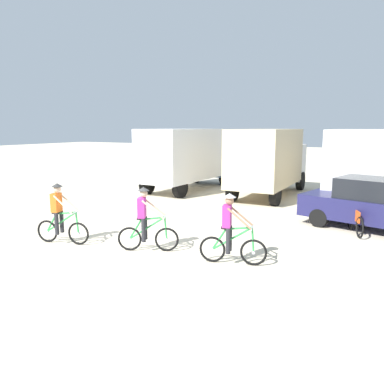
{
  "coord_description": "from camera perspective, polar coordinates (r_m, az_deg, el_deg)",
  "views": [
    {
      "loc": [
        6.82,
        -8.95,
        3.44
      ],
      "look_at": [
        0.24,
        3.23,
        1.1
      ],
      "focal_mm": 35.96,
      "sensor_mm": 36.0,
      "label": 1
    }
  ],
  "objects": [
    {
      "name": "cyclist_near_camera",
      "position": [
        9.78,
        5.76,
        -5.83
      ],
      "size": [
        1.69,
        0.62,
        1.82
      ],
      "color": "black",
      "rests_on": "ground"
    },
    {
      "name": "sedan_parked",
      "position": [
        14.29,
        24.63,
        -1.61
      ],
      "size": [
        4.5,
        2.71,
        1.76
      ],
      "color": "#1E1E4C",
      "rests_on": "ground"
    },
    {
      "name": "box_truck_tan_camper",
      "position": [
        19.68,
        11.34,
        4.84
      ],
      "size": [
        2.44,
        6.77,
        3.35
      ],
      "color": "#CCB78E",
      "rests_on": "ground"
    },
    {
      "name": "cyclist_orange_shirt",
      "position": [
        12.08,
        -18.98,
        -3.35
      ],
      "size": [
        1.69,
        0.6,
        1.82
      ],
      "color": "black",
      "rests_on": "ground"
    },
    {
      "name": "ground_plane",
      "position": [
        11.77,
        -8.6,
        -7.52
      ],
      "size": [
        120.0,
        120.0,
        0.0
      ],
      "primitive_type": "plane",
      "color": "beige"
    },
    {
      "name": "bicycle_spare",
      "position": [
        13.65,
        22.99,
        -4.06
      ],
      "size": [
        0.77,
        1.63,
        0.97
      ],
      "color": "black",
      "rests_on": "ground"
    },
    {
      "name": "box_truck_white_box",
      "position": [
        18.32,
        23.69,
        3.88
      ],
      "size": [
        2.63,
        6.83,
        3.35
      ],
      "color": "white",
      "rests_on": "ground"
    },
    {
      "name": "cyclist_cowboy_hat",
      "position": [
        10.8,
        -6.88,
        -4.38
      ],
      "size": [
        1.59,
        0.84,
        1.82
      ],
      "color": "black",
      "rests_on": "ground"
    },
    {
      "name": "box_truck_avon_van",
      "position": [
        21.22,
        -0.8,
        5.35
      ],
      "size": [
        2.65,
        6.84,
        3.35
      ],
      "color": "white",
      "rests_on": "ground"
    }
  ]
}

